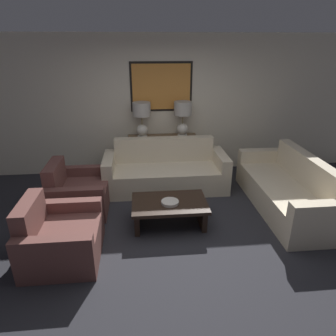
# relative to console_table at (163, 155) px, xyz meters

# --- Properties ---
(ground_plane) EXTENTS (20.00, 20.00, 0.00)m
(ground_plane) POSITION_rel_console_table_xyz_m (0.00, -2.19, -0.39)
(ground_plane) COLOR #28282D
(back_wall) EXTENTS (8.27, 0.12, 2.65)m
(back_wall) POSITION_rel_console_table_xyz_m (0.00, 0.26, 0.94)
(back_wall) COLOR beige
(back_wall) RESTS_ON ground_plane
(console_table) EXTENTS (1.34, 0.36, 0.79)m
(console_table) POSITION_rel_console_table_xyz_m (0.00, 0.00, 0.00)
(console_table) COLOR brown
(console_table) RESTS_ON ground_plane
(table_lamp_left) EXTENTS (0.34, 0.34, 0.66)m
(table_lamp_left) POSITION_rel_console_table_xyz_m (-0.39, 0.00, 0.82)
(table_lamp_left) COLOR silver
(table_lamp_left) RESTS_ON console_table
(table_lamp_right) EXTENTS (0.34, 0.34, 0.66)m
(table_lamp_right) POSITION_rel_console_table_xyz_m (0.39, 0.00, 0.82)
(table_lamp_right) COLOR silver
(table_lamp_right) RESTS_ON console_table
(couch_by_back_wall) EXTENTS (2.18, 0.86, 0.87)m
(couch_by_back_wall) POSITION_rel_console_table_xyz_m (0.00, -0.64, -0.10)
(couch_by_back_wall) COLOR beige
(couch_by_back_wall) RESTS_ON ground_plane
(couch_by_side) EXTENTS (0.86, 2.18, 0.87)m
(couch_by_side) POSITION_rel_console_table_xyz_m (1.87, -1.56, -0.10)
(couch_by_side) COLOR beige
(couch_by_side) RESTS_ON ground_plane
(coffee_table) EXTENTS (1.07, 0.69, 0.37)m
(coffee_table) POSITION_rel_console_table_xyz_m (-0.05, -1.87, -0.12)
(coffee_table) COLOR black
(coffee_table) RESTS_ON ground_plane
(decorative_bowl) EXTENTS (0.25, 0.25, 0.04)m
(decorative_bowl) POSITION_rel_console_table_xyz_m (-0.05, -1.92, -0.00)
(decorative_bowl) COLOR beige
(decorative_bowl) RESTS_ON coffee_table
(armchair_near_back_wall) EXTENTS (0.87, 0.98, 0.80)m
(armchair_near_back_wall) POSITION_rel_console_table_xyz_m (-1.46, -1.28, -0.12)
(armchair_near_back_wall) COLOR brown
(armchair_near_back_wall) RESTS_ON ground_plane
(armchair_near_camera) EXTENTS (0.87, 0.98, 0.80)m
(armchair_near_camera) POSITION_rel_console_table_xyz_m (-1.46, -2.45, -0.12)
(armchair_near_camera) COLOR brown
(armchair_near_camera) RESTS_ON ground_plane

